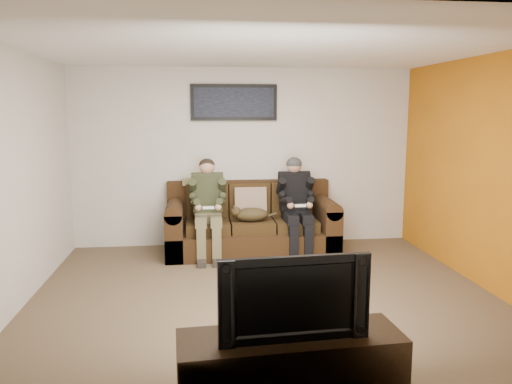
{
  "coord_description": "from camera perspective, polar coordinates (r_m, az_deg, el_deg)",
  "views": [
    {
      "loc": [
        -0.7,
        -5.08,
        1.98
      ],
      "look_at": [
        0.04,
        1.2,
        0.95
      ],
      "focal_mm": 35.0,
      "sensor_mm": 36.0,
      "label": 1
    }
  ],
  "objects": [
    {
      "name": "floor",
      "position": [
        5.49,
        1.04,
        -11.87
      ],
      "size": [
        5.0,
        5.0,
        0.0
      ],
      "primitive_type": "plane",
      "color": "brown",
      "rests_on": "ground"
    },
    {
      "name": "person_right",
      "position": [
        6.96,
        4.58,
        -0.88
      ],
      "size": [
        0.51,
        0.86,
        1.34
      ],
      "color": "black",
      "rests_on": "sofa"
    },
    {
      "name": "throw_blanket",
      "position": [
        7.28,
        -6.49,
        1.21
      ],
      "size": [
        0.48,
        0.24,
        0.09
      ],
      "primitive_type": "cube",
      "color": "tan",
      "rests_on": "sofa"
    },
    {
      "name": "throw_pillow",
      "position": [
        7.11,
        -0.64,
        -1.2
      ],
      "size": [
        0.45,
        0.22,
        0.45
      ],
      "primitive_type": "cube",
      "rotation": [
        -0.21,
        0.0,
        0.0
      ],
      "color": "#91745F",
      "rests_on": "sofa"
    },
    {
      "name": "tv_stand",
      "position": [
        3.63,
        3.94,
        -19.42
      ],
      "size": [
        1.56,
        0.59,
        0.48
      ],
      "primitive_type": "cube",
      "rotation": [
        0.0,
        0.0,
        0.06
      ],
      "color": "black",
      "rests_on": "ground"
    },
    {
      "name": "accent_wall_right",
      "position": [
        6.03,
        25.24,
        1.9
      ],
      "size": [
        0.0,
        4.5,
        4.5
      ],
      "primitive_type": "plane",
      "rotation": [
        1.57,
        0.0,
        -1.57
      ],
      "color": "#B56612",
      "rests_on": "ground"
    },
    {
      "name": "wall_right",
      "position": [
        6.04,
        25.32,
        1.9
      ],
      "size": [
        0.0,
        4.5,
        4.5
      ],
      "primitive_type": "plane",
      "rotation": [
        1.57,
        0.0,
        -1.57
      ],
      "color": "beige",
      "rests_on": "ground"
    },
    {
      "name": "wall_back",
      "position": [
        7.39,
        -1.29,
        3.98
      ],
      "size": [
        5.0,
        0.0,
        5.0
      ],
      "primitive_type": "plane",
      "rotation": [
        1.57,
        0.0,
        0.0
      ],
      "color": "beige",
      "rests_on": "ground"
    },
    {
      "name": "cat",
      "position": [
        6.87,
        -0.67,
        -2.56
      ],
      "size": [
        0.66,
        0.26,
        0.24
      ],
      "color": "#4C3C1D",
      "rests_on": "sofa"
    },
    {
      "name": "wall_front",
      "position": [
        2.99,
        6.97,
        -3.98
      ],
      "size": [
        5.0,
        0.0,
        5.0
      ],
      "primitive_type": "plane",
      "rotation": [
        -1.57,
        0.0,
        0.0
      ],
      "color": "beige",
      "rests_on": "ground"
    },
    {
      "name": "ceiling",
      "position": [
        5.16,
        1.13,
        16.15
      ],
      "size": [
        5.0,
        5.0,
        0.0
      ],
      "primitive_type": "plane",
      "rotation": [
        3.14,
        0.0,
        0.0
      ],
      "color": "silver",
      "rests_on": "ground"
    },
    {
      "name": "sofa",
      "position": [
        7.14,
        -0.6,
        -3.82
      ],
      "size": [
        2.37,
        1.02,
        0.97
      ],
      "color": "#311E0E",
      "rests_on": "ground"
    },
    {
      "name": "television",
      "position": [
        3.41,
        4.04,
        -11.56
      ],
      "size": [
        1.01,
        0.19,
        0.58
      ],
      "primitive_type": "imported",
      "rotation": [
        0.0,
        0.0,
        0.06
      ],
      "color": "black",
      "rests_on": "tv_stand"
    },
    {
      "name": "framed_poster",
      "position": [
        7.31,
        -2.53,
        10.19
      ],
      "size": [
        1.25,
        0.05,
        0.52
      ],
      "color": "black",
      "rests_on": "wall_back"
    },
    {
      "name": "wall_left",
      "position": [
        5.43,
        -26.06,
        1.11
      ],
      "size": [
        0.0,
        4.5,
        4.5
      ],
      "primitive_type": "plane",
      "rotation": [
        1.57,
        0.0,
        1.57
      ],
      "color": "beige",
      "rests_on": "ground"
    },
    {
      "name": "person_left",
      "position": [
        6.82,
        -5.53,
        -1.12
      ],
      "size": [
        0.51,
        0.87,
        1.33
      ],
      "color": "brown",
      "rests_on": "sofa"
    }
  ]
}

